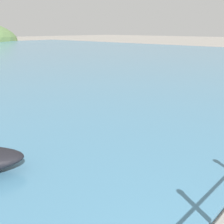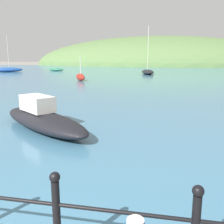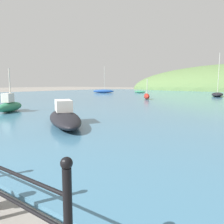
# 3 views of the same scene
# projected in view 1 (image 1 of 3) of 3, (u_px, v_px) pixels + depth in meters

# --- Properties ---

